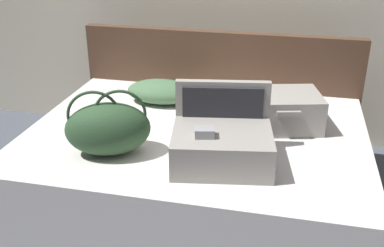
% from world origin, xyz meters
% --- Properties ---
extents(bed, '(2.02, 1.52, 0.57)m').
position_xyz_m(bed, '(0.00, 0.40, 0.29)').
color(bed, silver).
rests_on(bed, ground).
extents(headboard, '(2.06, 0.08, 0.99)m').
position_xyz_m(headboard, '(0.00, 1.20, 0.50)').
color(headboard, '#4C3323').
rests_on(headboard, ground).
extents(hard_case_large, '(0.57, 0.51, 0.39)m').
position_xyz_m(hard_case_large, '(0.21, 0.06, 0.69)').
color(hard_case_large, gray).
rests_on(hard_case_large, bed).
extents(hard_case_medium, '(0.53, 0.45, 0.21)m').
position_xyz_m(hard_case_medium, '(0.49, 0.58, 0.68)').
color(hard_case_medium, gray).
rests_on(hard_case_medium, bed).
extents(duffel_bag, '(0.52, 0.42, 0.37)m').
position_xyz_m(duffel_bag, '(-0.40, 0.02, 0.72)').
color(duffel_bag, '#2D4C2D').
rests_on(duffel_bag, bed).
extents(pillow_near_headboard, '(0.48, 0.30, 0.15)m').
position_xyz_m(pillow_near_headboard, '(-0.34, 0.80, 0.65)').
color(pillow_near_headboard, '#4C724C').
rests_on(pillow_near_headboard, bed).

